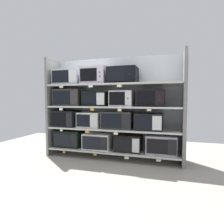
{
  "coord_description": "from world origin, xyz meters",
  "views": [
    {
      "loc": [
        1.08,
        -3.53,
        1.14
      ],
      "look_at": [
        0.0,
        0.0,
        0.9
      ],
      "focal_mm": 30.82,
      "sensor_mm": 36.0,
      "label": 1
    }
  ],
  "objects_px": {
    "microwave_0": "(69,138)",
    "microwave_11": "(151,98)",
    "microwave_8": "(69,98)",
    "microwave_12": "(68,77)",
    "microwave_14": "(123,76)",
    "microwave_4": "(67,118)",
    "microwave_6": "(118,120)",
    "microwave_2": "(128,143)",
    "microwave_9": "(96,99)",
    "microwave_5": "(90,120)",
    "microwave_1": "(98,141)",
    "microwave_13": "(95,76)",
    "microwave_10": "(122,99)",
    "microwave_7": "(149,122)",
    "microwave_3": "(161,145)"
  },
  "relations": [
    {
      "from": "microwave_0",
      "to": "microwave_11",
      "type": "distance_m",
      "value": 1.86
    },
    {
      "from": "microwave_8",
      "to": "microwave_12",
      "type": "distance_m",
      "value": 0.41
    },
    {
      "from": "microwave_14",
      "to": "microwave_4",
      "type": "bearing_deg",
      "value": -180.0
    },
    {
      "from": "microwave_0",
      "to": "microwave_6",
      "type": "height_order",
      "value": "microwave_6"
    },
    {
      "from": "microwave_2",
      "to": "microwave_6",
      "type": "bearing_deg",
      "value": -179.97
    },
    {
      "from": "microwave_9",
      "to": "microwave_11",
      "type": "relative_size",
      "value": 0.95
    },
    {
      "from": "microwave_5",
      "to": "microwave_11",
      "type": "height_order",
      "value": "microwave_11"
    },
    {
      "from": "microwave_1",
      "to": "microwave_0",
      "type": "bearing_deg",
      "value": 180.0
    },
    {
      "from": "microwave_5",
      "to": "microwave_13",
      "type": "bearing_deg",
      "value": 0.15
    },
    {
      "from": "microwave_13",
      "to": "microwave_14",
      "type": "distance_m",
      "value": 0.57
    },
    {
      "from": "microwave_10",
      "to": "microwave_12",
      "type": "height_order",
      "value": "microwave_12"
    },
    {
      "from": "microwave_4",
      "to": "microwave_14",
      "type": "distance_m",
      "value": 1.46
    },
    {
      "from": "microwave_6",
      "to": "microwave_7",
      "type": "height_order",
      "value": "microwave_6"
    },
    {
      "from": "microwave_14",
      "to": "microwave_9",
      "type": "bearing_deg",
      "value": 179.96
    },
    {
      "from": "microwave_3",
      "to": "microwave_14",
      "type": "relative_size",
      "value": 1.0
    },
    {
      "from": "microwave_2",
      "to": "microwave_5",
      "type": "distance_m",
      "value": 0.89
    },
    {
      "from": "microwave_6",
      "to": "microwave_12",
      "type": "distance_m",
      "value": 1.35
    },
    {
      "from": "microwave_1",
      "to": "microwave_6",
      "type": "bearing_deg",
      "value": 0.0
    },
    {
      "from": "microwave_7",
      "to": "microwave_14",
      "type": "height_order",
      "value": "microwave_14"
    },
    {
      "from": "microwave_7",
      "to": "microwave_8",
      "type": "bearing_deg",
      "value": -180.0
    },
    {
      "from": "microwave_2",
      "to": "microwave_14",
      "type": "height_order",
      "value": "microwave_14"
    },
    {
      "from": "microwave_5",
      "to": "microwave_11",
      "type": "xyz_separation_m",
      "value": [
        1.19,
        -0.0,
        0.43
      ]
    },
    {
      "from": "microwave_12",
      "to": "microwave_1",
      "type": "bearing_deg",
      "value": -0.02
    },
    {
      "from": "microwave_1",
      "to": "microwave_11",
      "type": "bearing_deg",
      "value": 0.01
    },
    {
      "from": "microwave_12",
      "to": "microwave_0",
      "type": "bearing_deg",
      "value": -176.25
    },
    {
      "from": "microwave_5",
      "to": "microwave_8",
      "type": "relative_size",
      "value": 0.79
    },
    {
      "from": "microwave_11",
      "to": "microwave_9",
      "type": "bearing_deg",
      "value": 179.98
    },
    {
      "from": "microwave_5",
      "to": "microwave_7",
      "type": "xyz_separation_m",
      "value": [
        1.16,
        -0.0,
        0.0
      ]
    },
    {
      "from": "microwave_5",
      "to": "microwave_1",
      "type": "bearing_deg",
      "value": -0.05
    },
    {
      "from": "microwave_8",
      "to": "microwave_9",
      "type": "bearing_deg",
      "value": 0.04
    },
    {
      "from": "microwave_7",
      "to": "microwave_14",
      "type": "xyz_separation_m",
      "value": [
        -0.49,
        -0.0,
        0.85
      ]
    },
    {
      "from": "microwave_10",
      "to": "microwave_12",
      "type": "bearing_deg",
      "value": 179.99
    },
    {
      "from": "microwave_5",
      "to": "microwave_14",
      "type": "xyz_separation_m",
      "value": [
        0.67,
        -0.0,
        0.85
      ]
    },
    {
      "from": "microwave_0",
      "to": "microwave_11",
      "type": "xyz_separation_m",
      "value": [
        1.67,
        0.0,
        0.84
      ]
    },
    {
      "from": "microwave_0",
      "to": "microwave_12",
      "type": "bearing_deg",
      "value": 3.75
    },
    {
      "from": "microwave_9",
      "to": "microwave_6",
      "type": "bearing_deg",
      "value": -0.06
    },
    {
      "from": "microwave_6",
      "to": "microwave_7",
      "type": "bearing_deg",
      "value": 0.01
    },
    {
      "from": "microwave_9",
      "to": "microwave_10",
      "type": "xyz_separation_m",
      "value": [
        0.52,
        -0.0,
        0.0
      ]
    },
    {
      "from": "microwave_7",
      "to": "microwave_6",
      "type": "bearing_deg",
      "value": -179.99
    },
    {
      "from": "microwave_10",
      "to": "microwave_7",
      "type": "bearing_deg",
      "value": 0.02
    },
    {
      "from": "microwave_3",
      "to": "microwave_6",
      "type": "bearing_deg",
      "value": -179.99
    },
    {
      "from": "microwave_4",
      "to": "microwave_6",
      "type": "relative_size",
      "value": 0.81
    },
    {
      "from": "microwave_2",
      "to": "microwave_9",
      "type": "xyz_separation_m",
      "value": [
        -0.65,
        0.0,
        0.84
      ]
    },
    {
      "from": "microwave_0",
      "to": "microwave_4",
      "type": "xyz_separation_m",
      "value": [
        -0.04,
        -0.0,
        0.42
      ]
    },
    {
      "from": "microwave_0",
      "to": "microwave_14",
      "type": "height_order",
      "value": "microwave_14"
    },
    {
      "from": "microwave_13",
      "to": "microwave_4",
      "type": "bearing_deg",
      "value": -179.96
    },
    {
      "from": "microwave_2",
      "to": "microwave_7",
      "type": "height_order",
      "value": "microwave_7"
    },
    {
      "from": "microwave_2",
      "to": "microwave_9",
      "type": "bearing_deg",
      "value": 179.97
    },
    {
      "from": "microwave_0",
      "to": "microwave_14",
      "type": "relative_size",
      "value": 1.04
    },
    {
      "from": "microwave_12",
      "to": "microwave_11",
      "type": "bearing_deg",
      "value": -0.0
    }
  ]
}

